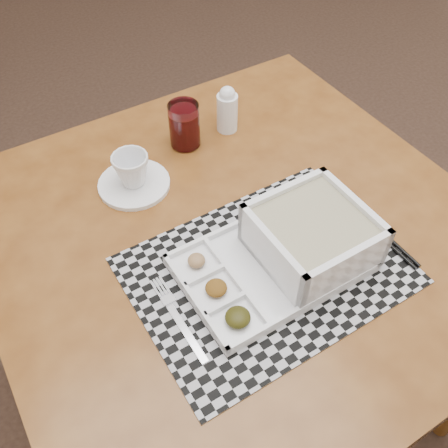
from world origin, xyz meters
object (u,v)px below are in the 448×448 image
Objects in this scene: serving_tray at (301,244)px; creamer_bottle at (227,109)px; dining_table at (238,250)px; juice_glass at (184,127)px; cup at (132,170)px.

serving_tray is 3.16× the size of creamer_bottle.
juice_glass reaches higher than dining_table.
dining_table is 10.03× the size of juice_glass.
juice_glass is at bearing 90.46° from dining_table.
cup is at bearing -159.49° from creamer_bottle.
dining_table is 0.27m from cup.
cup is 0.72× the size of juice_glass.
juice_glass is (0.15, 0.08, 0.00)m from cup.
serving_tray reaches higher than cup.
dining_table is at bearing -89.54° from juice_glass.
serving_tray is at bearing -79.73° from juice_glass.
cup is 0.27m from creamer_bottle.
serving_tray is at bearing -95.38° from creamer_bottle.
creamer_bottle is at bearing 6.55° from juice_glass.
creamer_bottle is (0.11, 0.29, 0.13)m from dining_table.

